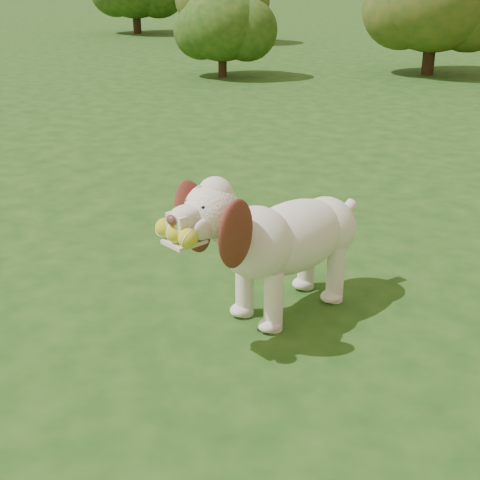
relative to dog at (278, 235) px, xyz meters
The scene contains 4 objects.
ground 0.58m from the dog, 155.33° to the right, with size 80.00×80.00×0.00m, color #183F12.
dog is the anchor object (origin of this frame).
shrub_a 7.31m from the dog, 122.49° to the left, with size 1.22×1.22×1.26m.
shrub_b 8.02m from the dog, 99.39° to the left, with size 1.77×1.77×1.83m.
Camera 1 is at (1.62, -2.44, 1.59)m, focal length 50.00 mm.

